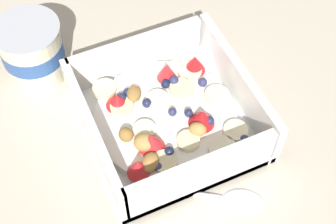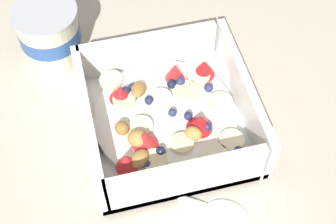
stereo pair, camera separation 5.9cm
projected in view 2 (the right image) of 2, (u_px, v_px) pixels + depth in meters
ground_plane at (167, 134)px, 0.61m from camera, size 2.40×2.40×0.00m
fruit_bowl at (168, 116)px, 0.60m from camera, size 0.20×0.20×0.07m
spoon at (205, 204)px, 0.55m from camera, size 0.11×0.15×0.01m
yogurt_cup at (50, 34)px, 0.65m from camera, size 0.08×0.08×0.08m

